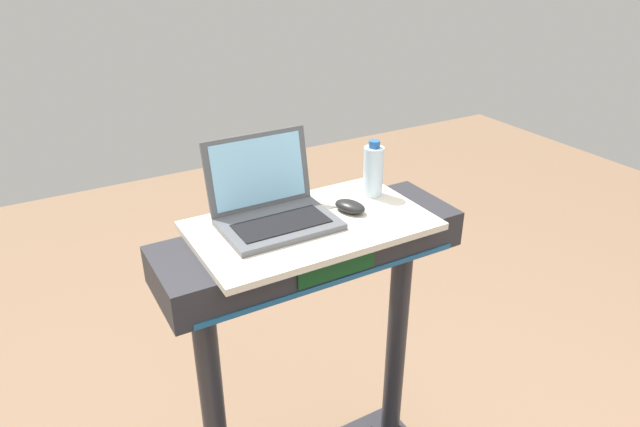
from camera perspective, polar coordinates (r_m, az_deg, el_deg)
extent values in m
cylinder|color=#28282D|center=(1.84, -10.57, -18.95)|extent=(0.07, 0.07, 0.85)
cylinder|color=#28282D|center=(2.08, 7.63, -12.42)|extent=(0.07, 0.07, 0.85)
cube|color=#28282D|center=(1.65, -0.86, -3.21)|extent=(0.90, 0.28, 0.11)
cube|color=#0C3F19|center=(1.55, 1.72, -5.48)|extent=(0.24, 0.01, 0.06)
cube|color=#1E598C|center=(1.57, 1.68, -6.86)|extent=(0.81, 0.00, 0.02)
cube|color=beige|center=(1.62, -0.88, -1.21)|extent=(0.67, 0.39, 0.02)
cube|color=#515459|center=(1.59, -4.10, -1.08)|extent=(0.32, 0.22, 0.02)
cube|color=black|center=(1.57, -3.85, -0.98)|extent=(0.26, 0.12, 0.00)
cube|color=#515459|center=(1.65, -6.19, 4.25)|extent=(0.32, 0.05, 0.21)
cube|color=#8CCCF2|center=(1.65, -6.13, 4.22)|extent=(0.28, 0.04, 0.19)
ellipsoid|color=black|center=(1.67, 3.01, 0.72)|extent=(0.09, 0.12, 0.03)
cylinder|color=silver|center=(1.77, 5.33, 4.20)|extent=(0.06, 0.06, 0.16)
cylinder|color=#2659A5|center=(1.73, 5.45, 6.91)|extent=(0.03, 0.03, 0.02)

